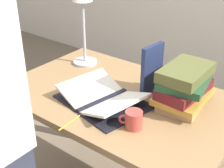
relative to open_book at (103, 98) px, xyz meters
The scene contains 7 objects.
reading_desk 0.17m from the open_book, 78.29° to the left, with size 1.23×0.78×0.77m.
open_book is the anchor object (origin of this frame).
book_stack_tall 0.41m from the open_book, 33.00° to the left, with size 0.25×0.31×0.21m.
book_standing_upright 0.30m from the open_book, 59.02° to the left, with size 0.04×0.16×0.27m.
reading_lamp 0.60m from the open_book, 142.03° to the left, with size 0.15×0.15×0.51m.
coffee_mug 0.26m from the open_book, 19.50° to the right, with size 0.10×0.08×0.08m.
pencil 0.22m from the open_book, 90.74° to the right, with size 0.02×0.17×0.01m.
Camera 1 is at (0.84, -1.16, 1.60)m, focal length 50.00 mm.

